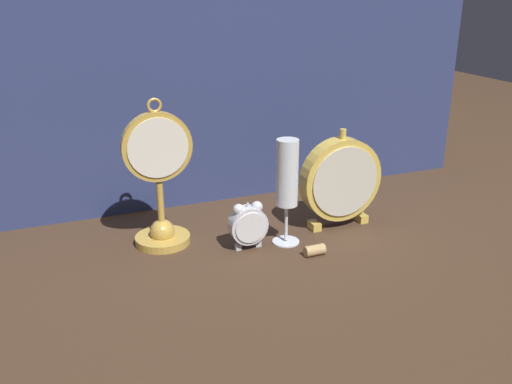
# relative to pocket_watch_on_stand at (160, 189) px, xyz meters

# --- Properties ---
(ground_plane) EXTENTS (4.00, 4.00, 0.00)m
(ground_plane) POSITION_rel_pocket_watch_on_stand_xyz_m (0.19, -0.13, -0.12)
(ground_plane) COLOR #422D1E
(fabric_backdrop_drape) EXTENTS (1.39, 0.01, 0.58)m
(fabric_backdrop_drape) POSITION_rel_pocket_watch_on_stand_xyz_m (0.19, 0.20, 0.17)
(fabric_backdrop_drape) COLOR navy
(fabric_backdrop_drape) RESTS_ON ground_plane
(pocket_watch_on_stand) EXTENTS (0.14, 0.12, 0.31)m
(pocket_watch_on_stand) POSITION_rel_pocket_watch_on_stand_xyz_m (0.00, 0.00, 0.00)
(pocket_watch_on_stand) COLOR gold
(pocket_watch_on_stand) RESTS_ON ground_plane
(alarm_clock_twin_bell) EXTENTS (0.08, 0.03, 0.10)m
(alarm_clock_twin_bell) POSITION_rel_pocket_watch_on_stand_xyz_m (0.16, -0.09, -0.07)
(alarm_clock_twin_bell) COLOR silver
(alarm_clock_twin_bell) RESTS_ON ground_plane
(mantel_clock_silver) EXTENTS (0.19, 0.04, 0.22)m
(mantel_clock_silver) POSITION_rel_pocket_watch_on_stand_xyz_m (0.39, -0.06, -0.01)
(mantel_clock_silver) COLOR gold
(mantel_clock_silver) RESTS_ON ground_plane
(champagne_flute) EXTENTS (0.06, 0.06, 0.22)m
(champagne_flute) POSITION_rel_pocket_watch_on_stand_xyz_m (0.24, -0.10, 0.02)
(champagne_flute) COLOR silver
(champagne_flute) RESTS_ON ground_plane
(wine_cork) EXTENTS (0.04, 0.02, 0.02)m
(wine_cork) POSITION_rel_pocket_watch_on_stand_xyz_m (0.27, -0.17, -0.11)
(wine_cork) COLOR tan
(wine_cork) RESTS_ON ground_plane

